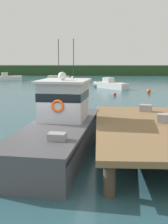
% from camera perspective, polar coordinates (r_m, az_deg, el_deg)
% --- Properties ---
extents(ground_plane, '(200.00, 200.00, 0.00)m').
position_cam_1_polar(ground_plane, '(12.56, -5.88, -7.62)').
color(ground_plane, '#2D5660').
extents(dock, '(6.00, 9.00, 1.20)m').
position_cam_1_polar(dock, '(12.49, 16.39, -2.99)').
color(dock, '#4C3D2D').
rests_on(dock, ground).
extents(main_fishing_boat, '(3.45, 9.94, 4.80)m').
position_cam_1_polar(main_fishing_boat, '(12.44, -4.62, -2.95)').
color(main_fishing_boat, '#4C4C51').
rests_on(main_fishing_boat, ground).
extents(crate_stack_mid_dock, '(0.69, 0.57, 0.37)m').
position_cam_1_polar(crate_stack_mid_dock, '(12.79, 15.83, -1.22)').
color(crate_stack_mid_dock, '#9E9EA3').
rests_on(crate_stack_mid_dock, dock).
extents(crate_single_far, '(0.71, 0.60, 0.35)m').
position_cam_1_polar(crate_single_far, '(15.29, 12.24, 0.78)').
color(crate_single_far, '#9E9EA3').
rests_on(crate_single_far, dock).
extents(moored_boat_far_left, '(1.58, 4.80, 1.20)m').
position_cam_1_polar(moored_boat_far_left, '(43.63, -3.69, 5.89)').
color(moored_boat_far_left, white).
rests_on(moored_boat_far_left, ground).
extents(moored_boat_near_channel, '(5.75, 3.06, 1.45)m').
position_cam_1_polar(moored_boat_near_channel, '(55.67, -15.16, 6.63)').
color(moored_boat_near_channel, white).
rests_on(moored_boat_near_channel, ground).
extents(moored_boat_far_right, '(5.22, 2.02, 1.30)m').
position_cam_1_polar(moored_boat_far_right, '(56.33, -4.79, 6.94)').
color(moored_boat_far_right, silver).
rests_on(moored_boat_far_right, ground).
extents(moored_boat_mid_harbor, '(4.76, 4.99, 1.46)m').
position_cam_1_polar(moored_boat_mid_harbor, '(38.84, 5.30, 5.43)').
color(moored_boat_mid_harbor, silver).
rests_on(moored_boat_mid_harbor, ground).
extents(mooring_buoy_outer, '(0.51, 0.51, 0.51)m').
position_cam_1_polar(mooring_buoy_outer, '(34.29, 12.84, 4.13)').
color(mooring_buoy_outer, '#EA5B19').
rests_on(mooring_buoy_outer, ground).
extents(mooring_buoy_channel_marker, '(0.34, 0.34, 0.34)m').
position_cam_1_polar(mooring_buoy_channel_marker, '(30.98, 6.20, 3.53)').
color(mooring_buoy_channel_marker, red).
rests_on(mooring_buoy_channel_marker, ground).
extents(far_shoreline, '(120.00, 8.00, 2.40)m').
position_cam_1_polar(far_shoreline, '(73.87, 1.28, 8.39)').
color(far_shoreline, '#284723').
rests_on(far_shoreline, ground).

